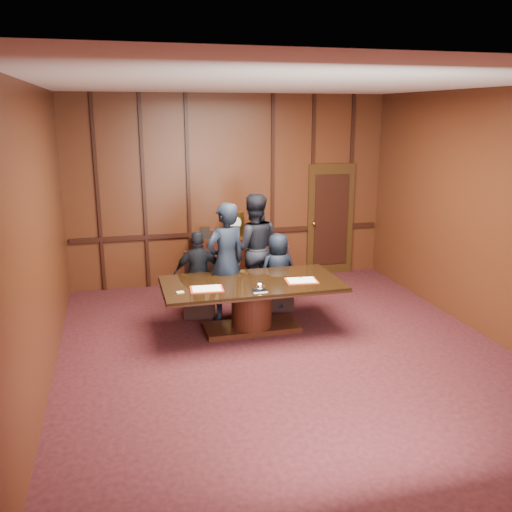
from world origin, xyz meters
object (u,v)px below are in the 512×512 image
(conference_table, at_px, (252,298))
(witness_left, at_px, (226,262))
(signatory_right, at_px, (278,271))
(witness_right, at_px, (254,248))
(signatory_left, at_px, (199,274))
(sideboard, at_px, (235,259))

(conference_table, relative_size, witness_left, 1.41)
(signatory_right, height_order, witness_left, witness_left)
(conference_table, bearing_deg, signatory_right, 50.91)
(signatory_right, relative_size, witness_right, 0.69)
(witness_right, bearing_deg, conference_table, 80.70)
(signatory_left, bearing_deg, signatory_right, -173.17)
(conference_table, height_order, signatory_left, signatory_left)
(sideboard, distance_m, signatory_left, 1.77)
(sideboard, distance_m, witness_right, 1.13)
(sideboard, bearing_deg, witness_left, -106.48)
(witness_left, xyz_separation_m, witness_right, (0.63, 0.73, 0.00))
(signatory_left, height_order, witness_right, witness_right)
(witness_left, distance_m, witness_right, 0.97)
(signatory_left, distance_m, signatory_right, 1.30)
(sideboard, xyz_separation_m, signatory_right, (0.40, -1.51, 0.15))
(sideboard, height_order, signatory_left, sideboard)
(conference_table, xyz_separation_m, witness_left, (-0.27, 0.54, 0.42))
(conference_table, relative_size, signatory_right, 2.05)
(witness_right, bearing_deg, signatory_left, 31.60)
(signatory_left, relative_size, signatory_right, 1.08)
(signatory_left, height_order, signatory_right, signatory_left)
(conference_table, distance_m, signatory_right, 1.04)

